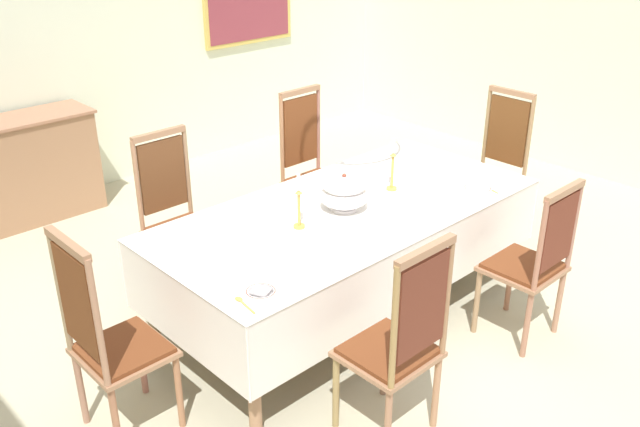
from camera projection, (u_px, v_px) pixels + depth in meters
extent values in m
cube|color=#BDB89A|center=(362.00, 320.00, 4.61)|extent=(7.06, 6.66, 0.04)
cube|color=silver|center=(91.00, 5.00, 6.09)|extent=(7.06, 0.08, 3.36)
cylinder|color=#A37755|center=(253.00, 375.00, 3.48)|extent=(0.07, 0.07, 0.73)
cylinder|color=#A87749|center=(510.00, 231.00, 4.95)|extent=(0.07, 0.07, 0.73)
cylinder|color=#957850|center=(151.00, 299.00, 4.13)|extent=(0.07, 0.07, 0.73)
cylinder|color=#97774F|center=(405.00, 192.00, 5.60)|extent=(0.07, 0.07, 0.73)
cube|color=#9C7251|center=(348.00, 218.00, 4.40)|extent=(2.44, 1.07, 0.08)
cube|color=#9F7352|center=(348.00, 210.00, 4.38)|extent=(2.56, 1.19, 0.03)
cube|color=white|center=(348.00, 208.00, 4.37)|extent=(2.58, 1.21, 0.00)
cube|color=white|center=(419.00, 272.00, 4.07)|extent=(2.58, 0.00, 0.45)
cube|color=white|center=(287.00, 211.00, 4.86)|extent=(2.58, 0.00, 0.45)
cube|color=white|center=(179.00, 315.00, 3.67)|extent=(0.00, 1.21, 0.45)
cube|color=white|center=(464.00, 186.00, 5.27)|extent=(0.00, 1.21, 0.45)
cylinder|color=#957C4B|center=(336.00, 392.00, 3.58)|extent=(0.04, 0.04, 0.46)
cylinder|color=#987159|center=(384.00, 361.00, 3.81)|extent=(0.04, 0.04, 0.46)
cylinder|color=#A17154|center=(388.00, 427.00, 3.34)|extent=(0.04, 0.04, 0.46)
cylinder|color=#A87856|center=(436.00, 392.00, 3.58)|extent=(0.04, 0.04, 0.46)
cube|color=#9F7352|center=(388.00, 354.00, 3.47)|extent=(0.44, 0.42, 0.03)
cube|color=brown|center=(388.00, 350.00, 3.46)|extent=(0.40, 0.38, 0.02)
cylinder|color=#9E7D49|center=(394.00, 329.00, 3.08)|extent=(0.03, 0.03, 0.65)
cylinder|color=#986F4B|center=(447.00, 297.00, 3.33)|extent=(0.03, 0.03, 0.65)
cube|color=brown|center=(422.00, 307.00, 3.19)|extent=(0.34, 0.02, 0.50)
cube|color=#9F7352|center=(426.00, 251.00, 3.07)|extent=(0.40, 0.04, 0.04)
cylinder|color=#A67050|center=(223.00, 264.00, 4.80)|extent=(0.04, 0.04, 0.46)
cylinder|color=#997B4D|center=(177.00, 283.00, 4.57)|extent=(0.04, 0.04, 0.46)
cylinder|color=#9F6948|center=(194.00, 246.00, 5.04)|extent=(0.04, 0.04, 0.46)
cylinder|color=#996957|center=(149.00, 264.00, 4.80)|extent=(0.04, 0.04, 0.46)
cube|color=#9F7352|center=(183.00, 233.00, 4.70)|extent=(0.44, 0.42, 0.03)
cube|color=brown|center=(183.00, 230.00, 4.69)|extent=(0.40, 0.38, 0.02)
cylinder|color=#9D7958|center=(187.00, 172.00, 4.80)|extent=(0.03, 0.03, 0.65)
cylinder|color=#A87757|center=(138.00, 187.00, 4.56)|extent=(0.03, 0.03, 0.65)
cube|color=brown|center=(163.00, 175.00, 4.67)|extent=(0.34, 0.02, 0.50)
cube|color=#9F7352|center=(158.00, 134.00, 4.54)|extent=(0.40, 0.04, 0.04)
cylinder|color=#9D7A56|center=(477.00, 301.00, 4.36)|extent=(0.04, 0.04, 0.46)
cylinder|color=#A26B4F|center=(510.00, 280.00, 4.60)|extent=(0.04, 0.04, 0.46)
cylinder|color=#9E6B52|center=(527.00, 325.00, 4.13)|extent=(0.04, 0.04, 0.46)
cylinder|color=#A4765A|center=(559.00, 301.00, 4.36)|extent=(0.04, 0.04, 0.46)
cube|color=#9F7352|center=(523.00, 269.00, 4.26)|extent=(0.44, 0.42, 0.03)
cube|color=brown|center=(523.00, 265.00, 4.25)|extent=(0.40, 0.38, 0.02)
cylinder|color=#A46B52|center=(540.00, 247.00, 3.89)|extent=(0.03, 0.03, 0.57)
cylinder|color=#A3715C|center=(574.00, 226.00, 4.13)|extent=(0.03, 0.03, 0.57)
cube|color=brown|center=(558.00, 232.00, 4.00)|extent=(0.34, 0.02, 0.43)
cube|color=#9F7352|center=(565.00, 191.00, 3.89)|extent=(0.40, 0.04, 0.04)
cylinder|color=#9D7C57|center=(349.00, 211.00, 5.59)|extent=(0.04, 0.04, 0.46)
cylinder|color=#956A50|center=(315.00, 225.00, 5.35)|extent=(0.04, 0.04, 0.46)
cylinder|color=#987751|center=(319.00, 198.00, 5.83)|extent=(0.04, 0.04, 0.46)
cylinder|color=#A96C4C|center=(285.00, 211.00, 5.59)|extent=(0.04, 0.04, 0.46)
cube|color=#9F7352|center=(317.00, 184.00, 5.49)|extent=(0.44, 0.42, 0.03)
cube|color=brown|center=(317.00, 181.00, 5.48)|extent=(0.40, 0.38, 0.02)
cylinder|color=#A1695A|center=(318.00, 130.00, 5.58)|extent=(0.03, 0.03, 0.71)
cylinder|color=#A8724D|center=(282.00, 140.00, 5.33)|extent=(0.03, 0.03, 0.71)
cube|color=brown|center=(300.00, 131.00, 5.44)|extent=(0.34, 0.02, 0.54)
cube|color=#9F7352|center=(300.00, 91.00, 5.30)|extent=(0.40, 0.04, 0.04)
cylinder|color=#A96B5B|center=(141.00, 359.00, 3.83)|extent=(0.04, 0.04, 0.46)
cylinder|color=#A06A49|center=(179.00, 391.00, 3.58)|extent=(0.04, 0.04, 0.46)
cylinder|color=#9C6E58|center=(81.00, 388.00, 3.60)|extent=(0.04, 0.04, 0.46)
cylinder|color=#A16A4C|center=(116.00, 425.00, 3.35)|extent=(0.04, 0.04, 0.46)
cube|color=#9F7352|center=(124.00, 352.00, 3.49)|extent=(0.42, 0.44, 0.03)
cube|color=brown|center=(124.00, 348.00, 3.48)|extent=(0.38, 0.40, 0.02)
cylinder|color=#957B58|center=(60.00, 292.00, 3.35)|extent=(0.03, 0.03, 0.68)
cylinder|color=#A8795C|center=(98.00, 325.00, 3.09)|extent=(0.03, 0.03, 0.68)
cube|color=brown|center=(77.00, 302.00, 3.20)|extent=(0.02, 0.34, 0.52)
cube|color=#9F7352|center=(67.00, 244.00, 3.07)|extent=(0.04, 0.40, 0.04)
cylinder|color=#977C51|center=(493.00, 224.00, 5.37)|extent=(0.04, 0.04, 0.46)
cylinder|color=#A77A5A|center=(453.00, 209.00, 5.62)|extent=(0.04, 0.04, 0.46)
cylinder|color=#A0725A|center=(518.00, 211.00, 5.60)|extent=(0.04, 0.04, 0.46)
cylinder|color=#A07359|center=(479.00, 197.00, 5.85)|extent=(0.04, 0.04, 0.46)
cube|color=#9F7352|center=(489.00, 183.00, 5.51)|extent=(0.42, 0.44, 0.03)
cube|color=brown|center=(489.00, 180.00, 5.50)|extent=(0.38, 0.40, 0.02)
cylinder|color=#9D7950|center=(529.00, 141.00, 5.34)|extent=(0.03, 0.03, 0.70)
cylinder|color=#97794E|center=(486.00, 129.00, 5.60)|extent=(0.03, 0.03, 0.70)
cube|color=brown|center=(508.00, 131.00, 5.46)|extent=(0.02, 0.34, 0.53)
cube|color=#9F7352|center=(512.00, 92.00, 5.32)|extent=(0.04, 0.40, 0.04)
cylinder|color=white|center=(344.00, 208.00, 4.34)|extent=(0.17, 0.17, 0.02)
ellipsoid|color=white|center=(344.00, 196.00, 4.31)|extent=(0.31, 0.31, 0.14)
ellipsoid|color=white|center=(344.00, 184.00, 4.27)|extent=(0.28, 0.28, 0.11)
sphere|color=brown|center=(344.00, 176.00, 4.25)|extent=(0.03, 0.03, 0.03)
cylinder|color=gold|center=(299.00, 226.00, 4.11)|extent=(0.07, 0.07, 0.02)
cylinder|color=gold|center=(299.00, 209.00, 4.06)|extent=(0.02, 0.02, 0.21)
cone|color=gold|center=(299.00, 192.00, 4.01)|extent=(0.04, 0.04, 0.02)
cylinder|color=silver|center=(299.00, 182.00, 3.98)|extent=(0.02, 0.02, 0.10)
cylinder|color=gold|center=(392.00, 188.00, 4.63)|extent=(0.07, 0.07, 0.02)
cylinder|color=gold|center=(392.00, 171.00, 4.57)|extent=(0.02, 0.02, 0.23)
cone|color=gold|center=(393.00, 154.00, 4.52)|extent=(0.04, 0.04, 0.02)
cylinder|color=silver|center=(394.00, 146.00, 4.50)|extent=(0.02, 0.02, 0.10)
cylinder|color=white|center=(477.00, 190.00, 4.56)|extent=(0.18, 0.18, 0.04)
cylinder|color=white|center=(477.00, 190.00, 4.56)|extent=(0.15, 0.15, 0.03)
torus|color=brown|center=(478.00, 188.00, 4.56)|extent=(0.18, 0.18, 0.01)
cylinder|color=white|center=(261.00, 294.00, 3.40)|extent=(0.16, 0.16, 0.03)
cylinder|color=white|center=(261.00, 293.00, 3.40)|extent=(0.13, 0.13, 0.02)
torus|color=brown|center=(261.00, 291.00, 3.40)|extent=(0.15, 0.15, 0.01)
cube|color=gold|center=(491.00, 190.00, 4.62)|extent=(0.05, 0.14, 0.00)
ellipsoid|color=gold|center=(483.00, 185.00, 4.68)|extent=(0.03, 0.05, 0.01)
cube|color=gold|center=(247.00, 307.00, 3.32)|extent=(0.03, 0.14, 0.00)
ellipsoid|color=gold|center=(239.00, 299.00, 3.38)|extent=(0.03, 0.05, 0.01)
cube|color=#9F7352|center=(12.00, 175.00, 5.75)|extent=(1.40, 0.44, 0.88)
cube|color=#A36F53|center=(1.00, 123.00, 5.56)|extent=(1.44, 0.48, 0.02)
cube|color=#A97F56|center=(41.00, 158.00, 6.11)|extent=(0.59, 0.01, 0.70)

